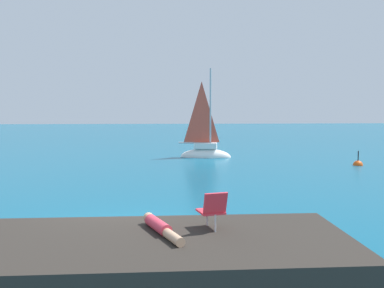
% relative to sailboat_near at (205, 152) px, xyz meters
% --- Properties ---
extents(ground_plane, '(160.00, 160.00, 0.00)m').
position_rel_sailboat_near_xyz_m(ground_plane, '(-3.84, -16.65, -0.36)').
color(ground_plane, '#0F5675').
extents(shore_ledge, '(7.44, 3.27, 0.85)m').
position_rel_sailboat_near_xyz_m(shore_ledge, '(-2.93, -19.99, 0.07)').
color(shore_ledge, '#2D2823').
rests_on(shore_ledge, ground).
extents(boulder_seaward, '(1.80, 1.67, 1.16)m').
position_rel_sailboat_near_xyz_m(boulder_seaward, '(-5.18, -18.66, -0.36)').
color(boulder_seaward, '#2D2B27').
rests_on(boulder_seaward, ground).
extents(boulder_inland, '(1.80, 1.70, 0.85)m').
position_rel_sailboat_near_xyz_m(boulder_inland, '(-2.03, -18.60, -0.36)').
color(boulder_inland, '#272621').
rests_on(boulder_inland, ground).
extents(sailboat_near, '(3.63, 1.85, 6.60)m').
position_rel_sailboat_near_xyz_m(sailboat_near, '(0.00, 0.00, 0.00)').
color(sailboat_near, white).
rests_on(sailboat_near, ground).
extents(person_sunbather, '(0.82, 1.67, 0.25)m').
position_rel_sailboat_near_xyz_m(person_sunbather, '(-2.86, -19.67, 0.61)').
color(person_sunbather, '#DB384C').
rests_on(person_sunbather, shore_ledge).
extents(beach_chair, '(0.61, 0.69, 0.80)m').
position_rel_sailboat_near_xyz_m(beach_chair, '(-1.81, -19.54, 0.93)').
color(beach_chair, '#E03342').
rests_on(beach_chair, shore_ledge).
extents(marker_buoy, '(0.56, 0.56, 1.13)m').
position_rel_sailboat_near_xyz_m(marker_buoy, '(8.52, -4.60, -0.35)').
color(marker_buoy, '#EA5114').
rests_on(marker_buoy, ground).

